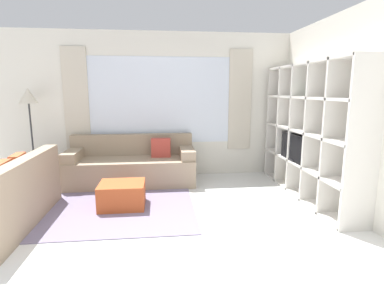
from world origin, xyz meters
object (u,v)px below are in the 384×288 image
at_px(couch_side, 4,201).
at_px(couch_main, 132,166).
at_px(ottoman, 122,195).
at_px(floor_lamp, 29,103).
at_px(shelving_unit, 311,132).

bearing_deg(couch_side, couch_main, 138.30).
xyz_separation_m(couch_main, ottoman, (-0.05, -1.14, -0.13)).
bearing_deg(floor_lamp, ottoman, -37.85).
height_order(couch_main, couch_side, same).
xyz_separation_m(ottoman, floor_lamp, (-1.67, 1.30, 1.24)).
xyz_separation_m(shelving_unit, ottoman, (-2.85, -0.20, -0.84)).
bearing_deg(couch_main, shelving_unit, -18.58).
height_order(shelving_unit, couch_main, shelving_unit).
bearing_deg(ottoman, shelving_unit, 3.97).
xyz_separation_m(shelving_unit, couch_main, (-2.80, 0.94, -0.70)).
bearing_deg(shelving_unit, couch_side, -171.42).
bearing_deg(floor_lamp, couch_main, -5.22).
bearing_deg(ottoman, couch_side, -162.15).
bearing_deg(floor_lamp, shelving_unit, -13.67).
xyz_separation_m(couch_main, floor_lamp, (-1.72, 0.16, 1.11)).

